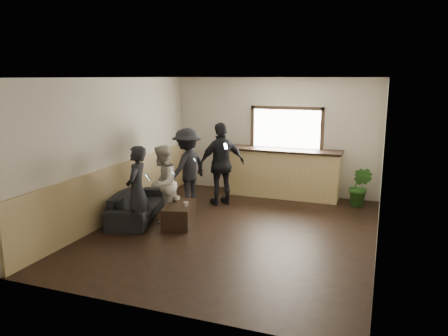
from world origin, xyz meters
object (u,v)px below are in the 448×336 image
at_px(coffee_table, 179,214).
at_px(person_c, 187,167).
at_px(bar_counter, 283,170).
at_px(person_d, 222,164).
at_px(sofa, 137,204).
at_px(potted_plant, 360,187).
at_px(person_a, 137,190).
at_px(person_b, 162,184).
at_px(cup_b, 186,204).
at_px(cup_a, 177,198).

distance_m(coffee_table, person_c, 1.50).
distance_m(bar_counter, person_d, 1.63).
relative_size(sofa, person_c, 1.13).
bearing_deg(person_c, potted_plant, 123.32).
height_order(person_c, person_d, person_d).
xyz_separation_m(coffee_table, person_c, (-0.42, 1.28, 0.66)).
height_order(bar_counter, person_d, bar_counter).
height_order(bar_counter, person_a, bar_counter).
bearing_deg(person_b, person_c, 173.88).
xyz_separation_m(person_b, person_d, (0.68, 1.49, 0.16)).
bearing_deg(person_c, person_b, 16.08).
distance_m(bar_counter, person_b, 3.19).
relative_size(sofa, cup_b, 19.80).
bearing_deg(person_a, coffee_table, 127.56).
bearing_deg(cup_b, person_c, 113.80).
height_order(bar_counter, person_b, bar_counter).
bearing_deg(cup_b, potted_plant, 40.44).
bearing_deg(bar_counter, person_b, -124.70).
bearing_deg(bar_counter, cup_a, -121.98).
bearing_deg(cup_a, person_a, -115.06).
distance_m(sofa, person_d, 2.06).
height_order(cup_b, person_c, person_c).
bearing_deg(person_d, sofa, 5.45).
bearing_deg(coffee_table, potted_plant, 37.68).
relative_size(cup_b, person_c, 0.06).
height_order(sofa, potted_plant, potted_plant).
distance_m(cup_a, person_c, 1.19).
distance_m(bar_counter, cup_a, 2.97).
relative_size(coffee_table, person_a, 0.57).
height_order(cup_a, cup_b, cup_a).
distance_m(sofa, person_a, 0.98).
bearing_deg(person_a, person_b, 157.25).
xyz_separation_m(cup_a, cup_b, (0.34, -0.29, -0.00)).
xyz_separation_m(sofa, cup_a, (0.83, 0.12, 0.17)).
height_order(person_b, person_d, person_d).
height_order(cup_a, potted_plant, potted_plant).
height_order(sofa, cup_a, sofa).
bearing_deg(person_b, cup_b, 65.71).
height_order(sofa, person_b, person_b).
xyz_separation_m(person_c, person_d, (0.70, 0.29, 0.06)).
relative_size(cup_a, potted_plant, 0.14).
xyz_separation_m(cup_b, potted_plant, (3.01, 2.56, -0.01)).
xyz_separation_m(cup_b, person_a, (-0.72, -0.53, 0.35)).
relative_size(bar_counter, sofa, 1.39).
bearing_deg(cup_b, person_b, 162.79).
height_order(bar_counter, person_c, bar_counter).
height_order(person_a, person_c, person_c).
xyz_separation_m(potted_plant, person_a, (-3.73, -3.09, 0.36)).
relative_size(bar_counter, person_a, 1.68).
relative_size(person_b, person_d, 0.83).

